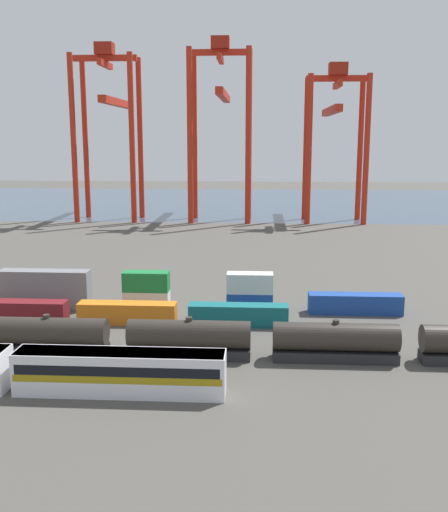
# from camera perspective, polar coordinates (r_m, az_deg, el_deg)

# --- Properties ---
(ground_plane) EXTENTS (420.00, 420.00, 0.00)m
(ground_plane) POSITION_cam_1_polar(r_m,az_deg,el_deg) (113.63, -4.37, -0.23)
(ground_plane) COLOR #4C4944
(harbour_water) EXTENTS (400.00, 110.00, 0.01)m
(harbour_water) POSITION_cam_1_polar(r_m,az_deg,el_deg) (216.35, -0.61, 5.22)
(harbour_water) COLOR #384C60
(harbour_water) RESTS_ON ground_plane
(passenger_train) EXTENTS (38.54, 3.14, 3.90)m
(passenger_train) POSITION_cam_1_polar(r_m,az_deg,el_deg) (57.64, -19.67, -10.08)
(passenger_train) COLOR silver
(passenger_train) RESTS_ON ground_plane
(freight_tank_row) EXTENTS (72.99, 2.87, 4.33)m
(freight_tank_row) POSITION_cam_1_polar(r_m,az_deg,el_deg) (62.44, 10.63, -8.06)
(freight_tank_row) COLOR #232326
(freight_tank_row) RESTS_ON ground_plane
(shipping_container_1) EXTENTS (12.10, 2.44, 2.60)m
(shipping_container_1) POSITION_cam_1_polar(r_m,az_deg,el_deg) (78.71, -19.10, -5.01)
(shipping_container_1) COLOR maroon
(shipping_container_1) RESTS_ON ground_plane
(shipping_container_2) EXTENTS (12.10, 2.44, 2.60)m
(shipping_container_2) POSITION_cam_1_polar(r_m,az_deg,el_deg) (74.58, -9.26, -5.42)
(shipping_container_2) COLOR orange
(shipping_container_2) RESTS_ON ground_plane
(shipping_container_3) EXTENTS (12.10, 2.44, 2.60)m
(shipping_container_3) POSITION_cam_1_polar(r_m,az_deg,el_deg) (72.83, 1.39, -5.67)
(shipping_container_3) COLOR #146066
(shipping_container_3) RESTS_ON ground_plane
(shipping_container_5) EXTENTS (12.10, 2.44, 2.60)m
(shipping_container_5) POSITION_cam_1_polar(r_m,az_deg,el_deg) (83.57, -16.75, -3.94)
(shipping_container_5) COLOR slate
(shipping_container_5) RESTS_ON ground_plane
(shipping_container_6) EXTENTS (12.10, 2.44, 2.60)m
(shipping_container_6) POSITION_cam_1_polar(r_m,az_deg,el_deg) (82.95, -16.85, -2.21)
(shipping_container_6) COLOR slate
(shipping_container_6) RESTS_ON shipping_container_5
(shipping_container_7) EXTENTS (6.04, 2.44, 2.60)m
(shipping_container_7) POSITION_cam_1_polar(r_m,az_deg,el_deg) (79.90, -7.44, -4.24)
(shipping_container_7) COLOR silver
(shipping_container_7) RESTS_ON ground_plane
(shipping_container_8) EXTENTS (6.04, 2.44, 2.60)m
(shipping_container_8) POSITION_cam_1_polar(r_m,az_deg,el_deg) (79.26, -7.48, -2.43)
(shipping_container_8) COLOR #197538
(shipping_container_8) RESTS_ON shipping_container_7
(shipping_container_9) EXTENTS (6.04, 2.44, 2.60)m
(shipping_container_9) POSITION_cam_1_polar(r_m,az_deg,el_deg) (78.50, 2.49, -4.43)
(shipping_container_9) COLOR #1C4299
(shipping_container_9) RESTS_ON ground_plane
(shipping_container_10) EXTENTS (6.04, 2.44, 2.60)m
(shipping_container_10) POSITION_cam_1_polar(r_m,az_deg,el_deg) (77.84, 2.51, -2.59)
(shipping_container_10) COLOR silver
(shipping_container_10) RESTS_ON shipping_container_9
(shipping_container_11) EXTENTS (12.10, 2.44, 2.60)m
(shipping_container_11) POSITION_cam_1_polar(r_m,az_deg,el_deg) (79.49, 12.47, -4.50)
(shipping_container_11) COLOR #1C4299
(shipping_container_11) RESTS_ON ground_plane
(gantry_crane_west) EXTENTS (17.42, 36.39, 47.76)m
(gantry_crane_west) POSITION_cam_1_polar(r_m,az_deg,el_deg) (172.27, -10.95, 13.02)
(gantry_crane_west) COLOR red
(gantry_crane_west) RESTS_ON ground_plane
(gantry_crane_central) EXTENTS (16.99, 38.98, 48.97)m
(gantry_crane_central) POSITION_cam_1_polar(r_m,az_deg,el_deg) (167.81, -0.28, 13.61)
(gantry_crane_central) COLOR red
(gantry_crane_central) RESTS_ON ground_plane
(gantry_crane_east) EXTENTS (16.57, 35.49, 42.13)m
(gantry_crane_east) POSITION_cam_1_polar(r_m,az_deg,el_deg) (168.29, 10.59, 12.11)
(gantry_crane_east) COLOR red
(gantry_crane_east) RESTS_ON ground_plane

